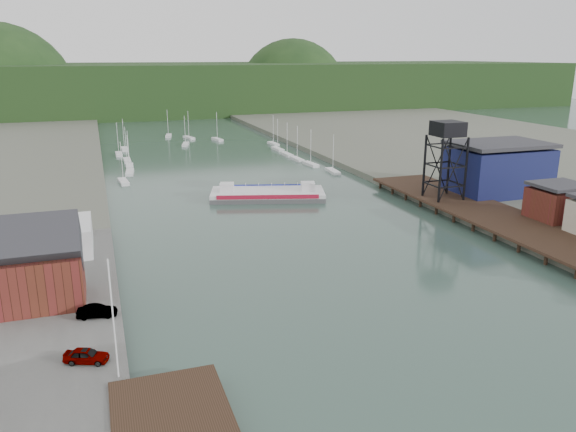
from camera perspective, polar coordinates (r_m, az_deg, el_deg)
ground at (r=60.47m, az=18.30°, el=-15.92°), size 600.00×600.00×0.00m
east_land at (r=175.98m, az=26.91°, el=4.14°), size 120.00×400.00×3.20m
west_quay at (r=67.59m, az=-23.23°, el=-12.09°), size 16.00×80.00×1.60m
east_pier at (r=113.87m, az=19.87°, el=0.20°), size 14.00×70.00×2.45m
harbor_building at (r=74.87m, az=-24.73°, el=-5.08°), size 12.20×8.20×8.90m
white_shed at (r=94.66m, az=-24.72°, el=-2.24°), size 18.00×12.00×4.50m
flagpole at (r=55.25m, az=-17.33°, el=-10.03°), size 0.16×0.16×12.00m
lift_tower at (r=120.20m, az=15.90°, el=8.05°), size 6.50×6.50×16.00m
blue_shed at (r=132.09m, az=20.52°, el=4.54°), size 20.50×14.50×11.30m
marina_sailboats at (r=184.03m, az=-8.32°, el=6.29°), size 57.71×92.65×0.90m
distant_hills at (r=343.13m, az=-14.33°, el=12.16°), size 500.00×120.00×80.00m
chain_ferry at (r=126.14m, az=-2.08°, el=2.25°), size 26.96×16.68×3.62m
car_west_a at (r=61.07m, az=-19.81°, el=-13.18°), size 4.76×3.24×1.50m
car_west_b at (r=70.18m, az=-18.84°, el=-9.14°), size 4.68×2.21×1.48m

